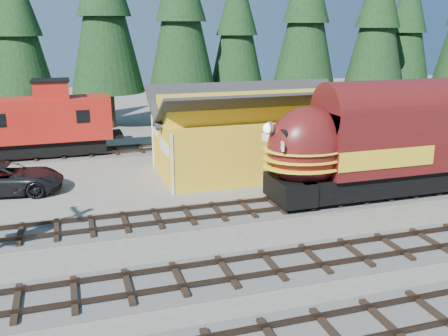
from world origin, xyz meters
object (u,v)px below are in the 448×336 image
object	(u,v)px
pickup_truck_a	(6,179)
depot	(257,125)
caboose	(40,123)
locomotive	(410,144)

from	to	relation	value
pickup_truck_a	depot	bearing A→B (deg)	-82.69
caboose	pickup_truck_a	bearing A→B (deg)	-102.50
depot	locomotive	xyz separation A→B (m)	(6.23, -6.50, -0.24)
locomotive	caboose	distance (m)	23.73
caboose	pickup_truck_a	distance (m)	7.86
caboose	locomotive	bearing A→B (deg)	-36.15
depot	pickup_truck_a	size ratio (longest dim) A/B	2.13
depot	caboose	world-z (taller)	depot
locomotive	caboose	bearing A→B (deg)	143.85
locomotive	pickup_truck_a	bearing A→B (deg)	162.67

